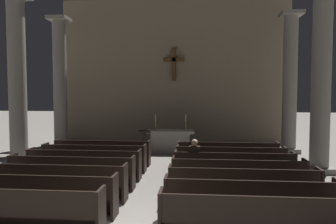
{
  "coord_description": "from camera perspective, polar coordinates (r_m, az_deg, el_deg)",
  "views": [
    {
      "loc": [
        1.23,
        -5.82,
        2.73
      ],
      "look_at": [
        0.0,
        7.65,
        1.92
      ],
      "focal_mm": 34.65,
      "sensor_mm": 36.0,
      "label": 1
    }
  ],
  "objects": [
    {
      "name": "pew_left_row_1",
      "position": [
        7.15,
        -25.96,
        -15.29
      ],
      "size": [
        3.6,
        0.5,
        0.95
      ],
      "color": "black",
      "rests_on": "ground"
    },
    {
      "name": "pew_left_row_2",
      "position": [
        7.99,
        -22.11,
        -13.21
      ],
      "size": [
        3.6,
        0.5,
        0.95
      ],
      "color": "black",
      "rests_on": "ground"
    },
    {
      "name": "pew_left_row_3",
      "position": [
        8.87,
        -19.06,
        -11.49
      ],
      "size": [
        3.6,
        0.5,
        0.95
      ],
      "color": "black",
      "rests_on": "ground"
    },
    {
      "name": "pew_left_row_4",
      "position": [
        9.77,
        -16.59,
        -10.06
      ],
      "size": [
        3.6,
        0.5,
        0.95
      ],
      "color": "black",
      "rests_on": "ground"
    },
    {
      "name": "pew_left_row_5",
      "position": [
        10.69,
        -14.55,
        -8.85
      ],
      "size": [
        3.6,
        0.5,
        0.95
      ],
      "color": "black",
      "rests_on": "ground"
    },
    {
      "name": "pew_left_row_6",
      "position": [
        11.62,
        -12.86,
        -7.83
      ],
      "size": [
        3.6,
        0.5,
        0.95
      ],
      "color": "black",
      "rests_on": "ground"
    },
    {
      "name": "pew_left_row_7",
      "position": [
        12.57,
        -11.42,
        -6.96
      ],
      "size": [
        3.6,
        0.5,
        0.95
      ],
      "color": "black",
      "rests_on": "ground"
    },
    {
      "name": "pew_right_row_1",
      "position": [
        6.3,
        15.71,
        -17.66
      ],
      "size": [
        3.6,
        0.5,
        0.95
      ],
      "color": "black",
      "rests_on": "ground"
    },
    {
      "name": "pew_right_row_2",
      "position": [
        7.24,
        14.21,
        -14.82
      ],
      "size": [
        3.6,
        0.5,
        0.95
      ],
      "color": "black",
      "rests_on": "ground"
    },
    {
      "name": "pew_right_row_3",
      "position": [
        8.2,
        13.08,
        -12.62
      ],
      "size": [
        3.6,
        0.5,
        0.95
      ],
      "color": "black",
      "rests_on": "ground"
    },
    {
      "name": "pew_right_row_4",
      "position": [
        9.16,
        12.2,
        -10.89
      ],
      "size": [
        3.6,
        0.5,
        0.95
      ],
      "color": "black",
      "rests_on": "ground"
    },
    {
      "name": "pew_right_row_5",
      "position": [
        10.14,
        11.5,
        -9.48
      ],
      "size": [
        3.6,
        0.5,
        0.95
      ],
      "color": "black",
      "rests_on": "ground"
    },
    {
      "name": "pew_right_row_6",
      "position": [
        11.12,
        10.92,
        -8.32
      ],
      "size": [
        3.6,
        0.5,
        0.95
      ],
      "color": "black",
      "rests_on": "ground"
    },
    {
      "name": "pew_right_row_7",
      "position": [
        12.11,
        10.44,
        -7.35
      ],
      "size": [
        3.6,
        0.5,
        0.95
      ],
      "color": "black",
      "rests_on": "ground"
    },
    {
      "name": "column_left_second",
      "position": [
        13.2,
        -24.97,
        4.63
      ],
      "size": [
        0.95,
        0.95,
        6.33
      ],
      "color": "gray",
      "rests_on": "ground"
    },
    {
      "name": "column_right_second",
      "position": [
        12.16,
        25.32,
        4.75
      ],
      "size": [
        0.95,
        0.95,
        6.33
      ],
      "color": "gray",
      "rests_on": "ground"
    },
    {
      "name": "column_left_third",
      "position": [
        16.53,
        -18.45,
        4.47
      ],
      "size": [
        0.95,
        0.95,
        6.33
      ],
      "color": "gray",
      "rests_on": "ground"
    },
    {
      "name": "column_right_third",
      "position": [
        15.71,
        20.64,
        4.49
      ],
      "size": [
        0.95,
        0.95,
        6.33
      ],
      "color": "gray",
      "rests_on": "ground"
    },
    {
      "name": "altar",
      "position": [
        14.98,
        0.45,
        -5.0
      ],
      "size": [
        2.2,
        0.9,
        1.01
      ],
      "color": "#A8A399",
      "rests_on": "ground"
    },
    {
      "name": "candlestick_left",
      "position": [
        14.96,
        -2.22,
        -2.28
      ],
      "size": [
        0.16,
        0.16,
        0.72
      ],
      "color": "#B79338",
      "rests_on": "altar"
    },
    {
      "name": "candlestick_right",
      "position": [
        14.85,
        3.15,
        -2.33
      ],
      "size": [
        0.16,
        0.16,
        0.72
      ],
      "color": "#B79338",
      "rests_on": "altar"
    },
    {
      "name": "apse_with_cross",
      "position": [
        17.09,
        1.08,
        7.03
      ],
      "size": [
        11.8,
        0.45,
        7.6
      ],
      "color": "gray",
      "rests_on": "ground"
    },
    {
      "name": "lectern",
      "position": [
        13.92,
        -4.06,
        -5.6
      ],
      "size": [
        0.44,
        0.36,
        1.15
      ],
      "color": "black",
      "rests_on": "ground"
    },
    {
      "name": "lone_worshipper",
      "position": [
        10.07,
        4.69,
        -8.26
      ],
      "size": [
        0.32,
        0.43,
        1.32
      ],
      "color": "#26262B",
      "rests_on": "ground"
    }
  ]
}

